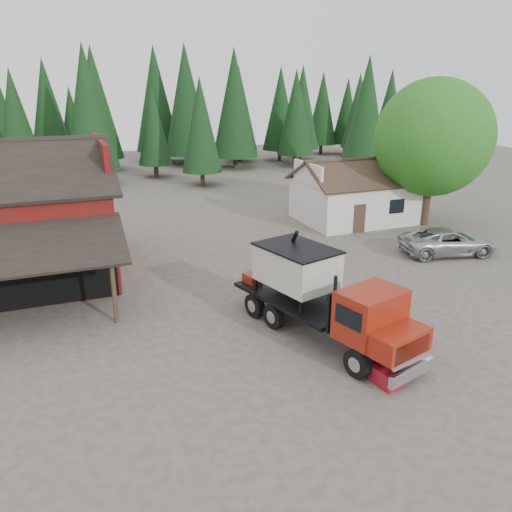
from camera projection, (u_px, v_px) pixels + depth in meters
name	position (u px, v px, depth m)	size (l,w,h in m)	color
ground	(255.00, 321.00, 21.59)	(120.00, 120.00, 0.00)	#4E483D
farmhouse	(355.00, 198.00, 36.94)	(8.60, 6.42, 4.65)	silver
deciduous_tree	(433.00, 142.00, 34.25)	(8.00, 8.00, 10.20)	#382619
conifer_backdrop	(126.00, 170.00, 58.53)	(76.00, 16.00, 16.00)	black
near_pine_b	(201.00, 125.00, 48.09)	(3.96, 3.96, 10.40)	#382619
near_pine_c	(366.00, 113.00, 49.74)	(4.84, 4.84, 12.40)	#382619
near_pine_d	(88.00, 109.00, 47.68)	(5.28, 5.28, 13.40)	#382619
feed_truck	(322.00, 294.00, 19.73)	(4.64, 9.14, 3.99)	black
silver_car	(448.00, 242.00, 29.82)	(2.60, 5.64, 1.57)	#ADAFB5
equip_box	(385.00, 376.00, 17.06)	(0.70, 1.10, 0.60)	maroon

